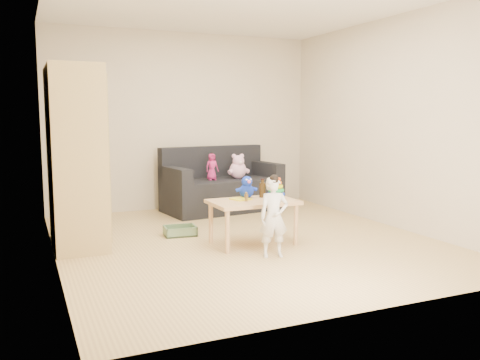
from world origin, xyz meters
name	(u,v)px	position (x,y,z in m)	size (l,w,h in m)	color
room	(245,124)	(0.00, 0.00, 1.30)	(4.50, 4.50, 4.50)	tan
wardrobe	(76,157)	(-1.73, 0.54, 0.95)	(0.53, 1.05, 1.90)	tan
sofa	(222,195)	(0.43, 1.77, 0.23)	(1.67, 0.83, 0.47)	black
play_table	(253,222)	(0.02, -0.18, 0.24)	(0.92, 0.58, 0.48)	tan
storage_bin	(180,231)	(-0.60, 0.52, 0.05)	(0.36, 0.27, 0.11)	#61835F
toddler	(274,218)	(-0.01, -0.71, 0.39)	(0.29, 0.19, 0.77)	silver
pink_bear	(238,168)	(0.66, 1.73, 0.62)	(0.27, 0.23, 0.31)	#FFBBE6
doll	(212,167)	(0.24, 1.70, 0.66)	(0.19, 0.13, 0.37)	#BE236D
ring_stacker	(276,190)	(0.31, -0.16, 0.57)	(0.20, 0.20, 0.23)	#F5EF0C
brown_bottle	(263,189)	(0.20, -0.04, 0.57)	(0.07, 0.07, 0.21)	black
blue_plush	(247,187)	(0.02, 0.00, 0.61)	(0.21, 0.16, 0.25)	#1735D0
wooden_figure	(246,197)	(-0.08, -0.21, 0.53)	(0.04, 0.03, 0.10)	brown
yellow_book	(241,199)	(-0.09, -0.09, 0.49)	(0.18, 0.18, 0.01)	yellow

